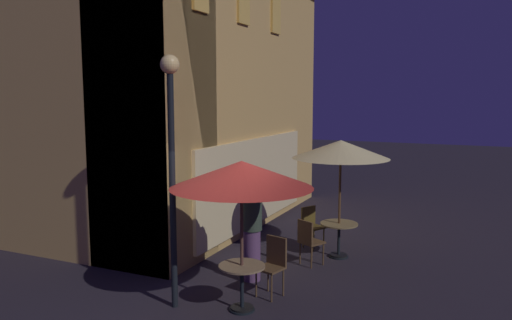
% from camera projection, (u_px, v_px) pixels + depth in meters
% --- Properties ---
extents(ground_plane, '(60.00, 60.00, 0.00)m').
position_uv_depth(ground_plane, '(199.00, 315.00, 7.71)').
color(ground_plane, '#251F28').
extents(cafe_building, '(8.28, 8.00, 7.36)m').
position_uv_depth(cafe_building, '(144.00, 81.00, 12.00)').
color(cafe_building, tan).
rests_on(cafe_building, ground).
extents(street_lamp_near_corner, '(0.29, 0.29, 3.95)m').
position_uv_depth(street_lamp_near_corner, '(171.00, 142.00, 7.69)').
color(street_lamp_near_corner, black).
rests_on(street_lamp_near_corner, ground).
extents(cafe_table_0, '(0.73, 0.73, 0.73)m').
position_uv_depth(cafe_table_0, '(242.00, 278.00, 7.82)').
color(cafe_table_0, black).
rests_on(cafe_table_0, ground).
extents(cafe_table_1, '(0.78, 0.78, 0.72)m').
position_uv_depth(cafe_table_1, '(339.00, 232.00, 10.42)').
color(cafe_table_1, black).
rests_on(cafe_table_1, ground).
extents(patio_umbrella_0, '(2.20, 2.20, 2.37)m').
position_uv_depth(patio_umbrella_0, '(242.00, 175.00, 7.61)').
color(patio_umbrella_0, black).
rests_on(patio_umbrella_0, ground).
extents(patio_umbrella_1, '(1.98, 1.98, 2.45)m').
position_uv_depth(patio_umbrella_1, '(341.00, 150.00, 10.20)').
color(patio_umbrella_1, black).
rests_on(patio_umbrella_1, ground).
extents(cafe_chair_0, '(0.49, 0.49, 0.99)m').
position_uv_depth(cafe_chair_0, '(273.00, 261.00, 8.43)').
color(cafe_chair_0, brown).
rests_on(cafe_chair_0, ground).
extents(cafe_chair_1, '(0.54, 0.54, 0.90)m').
position_uv_depth(cafe_chair_1, '(311.00, 223.00, 11.09)').
color(cafe_chair_1, '#534118').
rests_on(cafe_chair_1, ground).
extents(cafe_chair_2, '(0.55, 0.55, 0.92)m').
position_uv_depth(cafe_chair_2, '(309.00, 238.00, 9.89)').
color(cafe_chair_2, '#4F3720').
rests_on(cafe_chair_2, ground).
extents(patron_standing_0, '(0.37, 0.37, 1.72)m').
position_uv_depth(patron_standing_0, '(252.00, 234.00, 9.08)').
color(patron_standing_0, '#5C3C64').
rests_on(patron_standing_0, ground).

